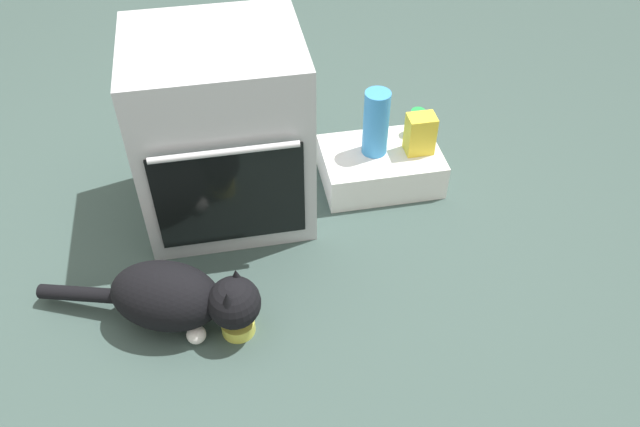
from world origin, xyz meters
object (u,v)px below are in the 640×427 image
object	(u,v)px
oven	(222,131)
cat	(178,297)
soda_can	(417,122)
snack_bag	(420,134)
pantry_cabinet	(380,166)
water_bottle	(376,123)
food_bowl	(238,325)

from	to	relation	value
oven	cat	size ratio (longest dim) A/B	0.97
soda_can	cat	bearing A→B (deg)	-145.74
snack_bag	pantry_cabinet	bearing A→B (deg)	172.63
pantry_cabinet	water_bottle	world-z (taller)	water_bottle
water_bottle	food_bowl	bearing A→B (deg)	-133.14
oven	cat	bearing A→B (deg)	-110.50
food_bowl	pantry_cabinet	bearing A→B (deg)	45.12
cat	snack_bag	bearing A→B (deg)	51.15
water_bottle	snack_bag	bearing A→B (deg)	-9.48
water_bottle	soda_can	size ratio (longest dim) A/B	2.50
pantry_cabinet	water_bottle	distance (m)	0.23
cat	soda_can	xyz separation A→B (m)	(1.09, 0.74, 0.08)
pantry_cabinet	soda_can	distance (m)	0.26
water_bottle	soda_can	xyz separation A→B (m)	(0.22, 0.09, -0.09)
oven	water_bottle	distance (m)	0.65
cat	snack_bag	distance (m)	1.23
oven	snack_bag	world-z (taller)	oven
pantry_cabinet	snack_bag	size ratio (longest dim) A/B	2.88
oven	snack_bag	size ratio (longest dim) A/B	4.39
pantry_cabinet	snack_bag	distance (m)	0.24
food_bowl	cat	xyz separation A→B (m)	(-0.19, 0.07, 0.11)
cat	water_bottle	bearing A→B (deg)	57.69
pantry_cabinet	water_bottle	bearing A→B (deg)	160.22
pantry_cabinet	soda_can	bearing A→B (deg)	29.12
soda_can	snack_bag	size ratio (longest dim) A/B	0.67
water_bottle	cat	bearing A→B (deg)	-143.30
water_bottle	snack_bag	distance (m)	0.20
food_bowl	water_bottle	distance (m)	1.03
pantry_cabinet	snack_bag	world-z (taller)	snack_bag
oven	water_bottle	bearing A→B (deg)	4.09
snack_bag	water_bottle	bearing A→B (deg)	170.52
soda_can	snack_bag	xyz separation A→B (m)	(-0.03, -0.13, 0.03)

